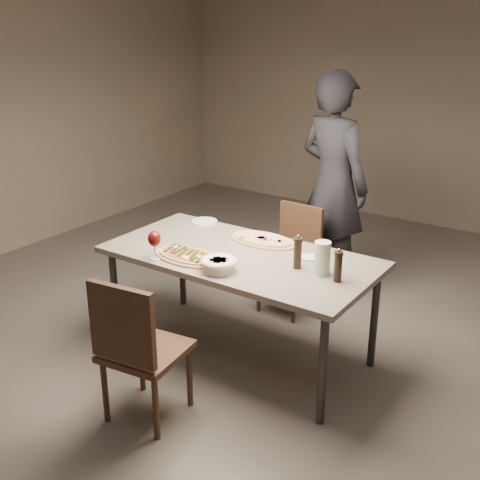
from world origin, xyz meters
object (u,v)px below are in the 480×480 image
Objects in this scene: zucchini_pizza at (189,256)px; chair_near at (136,344)px; ham_pizza at (263,240)px; dining_table at (240,262)px; pepper_mill_left at (338,266)px; bread_basket at (219,264)px; carafe at (322,258)px; chair_far at (294,252)px; diner at (333,184)px.

zucchini_pizza is 0.55× the size of chair_near.
ham_pizza is 0.56× the size of chair_near.
zucchini_pizza reaches higher than dining_table.
bread_basket is at bearing -157.68° from pepper_mill_left.
bread_basket is 1.10× the size of carafe.
dining_table is 1.98× the size of chair_near.
ham_pizza is 0.64m from chair_far.
zucchini_pizza is 0.60× the size of chair_far.
bread_basket is 0.63m from carafe.
diner reaches higher than chair_far.
chair_far reaches higher than bread_basket.
diner is at bearing 81.36° from chair_near.
pepper_mill_left is at bearing 34.19° from zucchini_pizza.
chair_far reaches higher than ham_pizza.
pepper_mill_left is (0.67, 0.27, 0.05)m from bread_basket.
ham_pizza is 0.59m from bread_basket.
chair_far is 0.45× the size of diner.
chair_near reaches higher than dining_table.
carafe is 0.23× the size of chair_near.
zucchini_pizza is 2.19× the size of bread_basket.
carafe is 0.25× the size of chair_far.
chair_far is at bearing 83.26° from chair_near.
zucchini_pizza is at bearing -132.55° from dining_table.
chair_near is (-0.05, -0.95, -0.18)m from dining_table.
carafe is 1.21m from chair_near.
ham_pizza is 1.08m from diner.
dining_table is 1.37m from diner.
ham_pizza is 0.66m from carafe.
chair_far is at bearing 131.92° from pepper_mill_left.
diner is at bearing 102.60° from zucchini_pizza.
dining_table is 0.33m from bread_basket.
diner is at bearing 113.77° from carafe.
chair_far is at bearing 94.56° from dining_table.
ham_pizza is 2.43× the size of carafe.
carafe is at bearing -28.34° from ham_pizza.
carafe is (0.59, -0.26, 0.09)m from ham_pizza.
chair_far reaches higher than dining_table.
bread_basket is 0.73m from pepper_mill_left.
ham_pizza is 0.79m from pepper_mill_left.
zucchini_pizza is 0.98m from pepper_mill_left.
bread_basket is 1.09× the size of pepper_mill_left.
carafe is at bearing 38.96° from zucchini_pizza.
pepper_mill_left is at bearing 132.95° from diner.
diner reaches higher than carafe.
diner is (0.06, 2.30, 0.41)m from chair_near.
bread_basket is (0.05, -0.30, 0.11)m from dining_table.
diner is (0.01, 1.07, 0.16)m from ham_pizza.
zucchini_pizza is 0.87m from carafe.
pepper_mill_left reaches higher than chair_near.
bread_basket reaches higher than dining_table.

